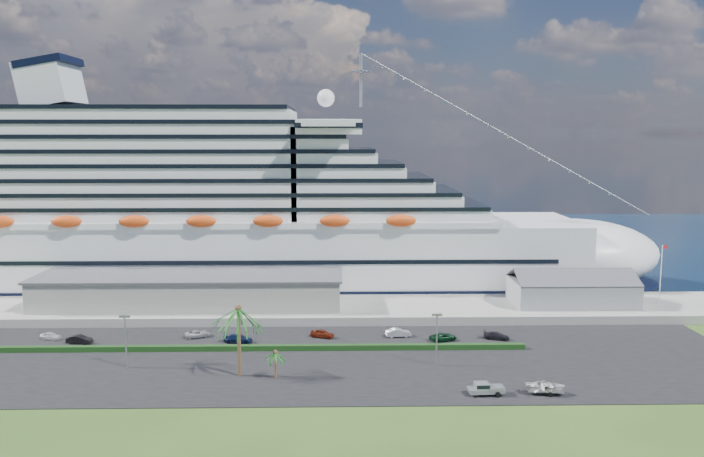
{
  "coord_description": "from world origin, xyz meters",
  "views": [
    {
      "loc": [
        4.82,
        -94.69,
        35.94
      ],
      "look_at": [
        7.29,
        30.0,
        18.68
      ],
      "focal_mm": 35.0,
      "sensor_mm": 36.0,
      "label": 1
    }
  ],
  "objects_px": {
    "cruise_ship": "(225,217)",
    "boat_trailer": "(545,386)",
    "parked_car_3": "(238,338)",
    "pickup_truck": "(486,388)"
  },
  "relations": [
    {
      "from": "cruise_ship",
      "to": "boat_trailer",
      "type": "bearing_deg",
      "value": -51.17
    },
    {
      "from": "pickup_truck",
      "to": "cruise_ship",
      "type": "bearing_deg",
      "value": 124.3
    },
    {
      "from": "parked_car_3",
      "to": "cruise_ship",
      "type": "bearing_deg",
      "value": 19.45
    },
    {
      "from": "cruise_ship",
      "to": "pickup_truck",
      "type": "height_order",
      "value": "cruise_ship"
    },
    {
      "from": "pickup_truck",
      "to": "boat_trailer",
      "type": "distance_m",
      "value": 8.34
    },
    {
      "from": "cruise_ship",
      "to": "parked_car_3",
      "type": "xyz_separation_m",
      "value": [
        8.93,
        -43.59,
        -15.85
      ]
    },
    {
      "from": "cruise_ship",
      "to": "pickup_truck",
      "type": "xyz_separation_m",
      "value": [
        46.61,
        -68.33,
        -15.62
      ]
    },
    {
      "from": "parked_car_3",
      "to": "pickup_truck",
      "type": "xyz_separation_m",
      "value": [
        37.68,
        -24.73,
        0.22
      ]
    },
    {
      "from": "parked_car_3",
      "to": "pickup_truck",
      "type": "relative_size",
      "value": 1.0
    },
    {
      "from": "pickup_truck",
      "to": "boat_trailer",
      "type": "height_order",
      "value": "boat_trailer"
    }
  ]
}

